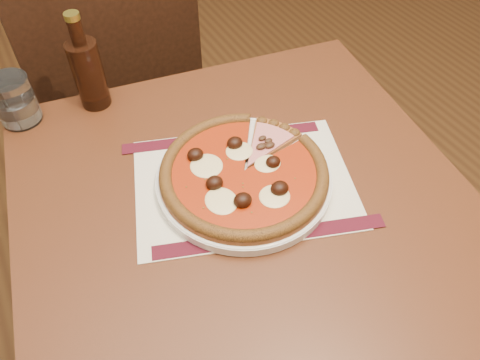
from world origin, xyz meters
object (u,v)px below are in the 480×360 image
object	(u,v)px
water_glass	(14,100)
bottle	(88,71)
table	(245,231)
chair_far	(114,86)
plate	(244,179)
pizza	(244,172)

from	to	relation	value
water_glass	bottle	distance (m)	0.16
table	chair_far	world-z (taller)	chair_far
chair_far	bottle	bearing A→B (deg)	69.45
chair_far	water_glass	size ratio (longest dim) A/B	9.62
plate	chair_far	bearing A→B (deg)	95.38
chair_far	plate	bearing A→B (deg)	92.95
chair_far	water_glass	bearing A→B (deg)	46.42
table	bottle	distance (m)	0.45
table	plate	bearing A→B (deg)	65.23
table	water_glass	distance (m)	0.53
chair_far	bottle	size ratio (longest dim) A/B	4.58
pizza	plate	bearing A→B (deg)	35.80
plate	pizza	xyz separation A→B (m)	(-0.00, -0.00, 0.02)
water_glass	chair_far	bearing A→B (deg)	48.84
chair_far	pizza	world-z (taller)	chair_far
chair_far	plate	size ratio (longest dim) A/B	3.01
plate	pizza	world-z (taller)	pizza
chair_far	plate	world-z (taller)	chair_far
table	plate	world-z (taller)	plate
chair_far	bottle	xyz separation A→B (m)	(-0.10, -0.31, 0.28)
table	water_glass	size ratio (longest dim) A/B	9.14
bottle	pizza	bearing A→B (deg)	-64.96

